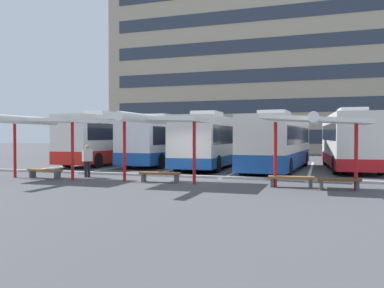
% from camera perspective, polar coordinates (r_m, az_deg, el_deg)
% --- Properties ---
extents(ground_plane, '(160.00, 160.00, 0.00)m').
position_cam_1_polar(ground_plane, '(19.18, -2.32, -5.05)').
color(ground_plane, '#47474C').
extents(terminal_building, '(41.65, 13.79, 24.80)m').
position_cam_1_polar(terminal_building, '(55.52, 11.19, 10.40)').
color(terminal_building, tan).
rests_on(terminal_building, ground).
extents(coach_bus_0, '(2.76, 10.79, 3.82)m').
position_cam_1_polar(coach_bus_0, '(30.01, -11.57, 0.56)').
color(coach_bus_0, silver).
rests_on(coach_bus_0, ground).
extents(coach_bus_1, '(3.20, 10.99, 3.59)m').
position_cam_1_polar(coach_bus_1, '(28.80, -3.38, 0.32)').
color(coach_bus_1, silver).
rests_on(coach_bus_1, ground).
extents(coach_bus_2, '(2.69, 10.08, 3.61)m').
position_cam_1_polar(coach_bus_2, '(25.86, 2.97, 0.31)').
color(coach_bus_2, silver).
rests_on(coach_bus_2, ground).
extents(coach_bus_3, '(3.33, 11.12, 3.52)m').
position_cam_1_polar(coach_bus_3, '(24.40, 12.36, 0.04)').
color(coach_bus_3, silver).
rests_on(coach_bus_3, ground).
extents(coach_bus_4, '(3.14, 10.43, 3.71)m').
position_cam_1_polar(coach_bus_4, '(26.34, 21.75, 0.36)').
color(coach_bus_4, silver).
rests_on(coach_bus_4, ground).
extents(lane_stripe_0, '(0.16, 14.00, 0.01)m').
position_cam_1_polar(lane_stripe_0, '(30.53, -15.39, -2.78)').
color(lane_stripe_0, white).
rests_on(lane_stripe_0, ground).
extents(lane_stripe_1, '(0.16, 14.00, 0.01)m').
position_cam_1_polar(lane_stripe_1, '(28.49, -8.55, -3.03)').
color(lane_stripe_1, white).
rests_on(lane_stripe_1, ground).
extents(lane_stripe_2, '(0.16, 14.00, 0.01)m').
position_cam_1_polar(lane_stripe_2, '(26.92, -0.78, -3.26)').
color(lane_stripe_2, white).
rests_on(lane_stripe_2, ground).
extents(lane_stripe_3, '(0.16, 14.00, 0.01)m').
position_cam_1_polar(lane_stripe_3, '(25.89, 7.77, -3.44)').
color(lane_stripe_3, white).
rests_on(lane_stripe_3, ground).
extents(lane_stripe_4, '(0.16, 14.00, 0.01)m').
position_cam_1_polar(lane_stripe_4, '(25.49, 16.82, -3.56)').
color(lane_stripe_4, white).
rests_on(lane_stripe_4, ground).
extents(lane_stripe_5, '(0.16, 14.00, 0.01)m').
position_cam_1_polar(lane_stripe_5, '(25.72, 25.92, -3.58)').
color(lane_stripe_5, white).
rests_on(lane_stripe_5, ground).
extents(waiting_shelter_0, '(4.36, 4.75, 2.98)m').
position_cam_1_polar(waiting_shelter_0, '(20.21, -21.27, 3.04)').
color(waiting_shelter_0, red).
rests_on(waiting_shelter_0, ground).
extents(bench_0, '(1.97, 0.67, 0.45)m').
position_cam_1_polar(bench_0, '(20.58, -20.53, -3.75)').
color(bench_0, brown).
rests_on(bench_0, ground).
extents(waiting_shelter_1, '(4.36, 5.25, 2.97)m').
position_cam_1_polar(waiting_shelter_1, '(17.28, -5.27, 3.45)').
color(waiting_shelter_1, red).
rests_on(waiting_shelter_1, ground).
extents(bench_1, '(1.89, 0.49, 0.45)m').
position_cam_1_polar(bench_1, '(17.78, -4.66, -4.44)').
color(bench_1, brown).
rests_on(bench_1, ground).
extents(waiting_shelter_2, '(4.03, 4.35, 2.92)m').
position_cam_1_polar(waiting_shelter_2, '(15.95, 17.32, 3.16)').
color(waiting_shelter_2, red).
rests_on(waiting_shelter_2, ground).
extents(bench_2, '(1.85, 0.62, 0.45)m').
position_cam_1_polar(bench_2, '(16.44, 14.14, -4.93)').
color(bench_2, brown).
rests_on(bench_2, ground).
extents(bench_3, '(1.64, 0.61, 0.45)m').
position_cam_1_polar(bench_3, '(16.20, 20.48, -5.08)').
color(bench_3, brown).
rests_on(bench_3, ground).
extents(platform_kerb, '(44.00, 0.24, 0.12)m').
position_cam_1_polar(platform_kerb, '(19.94, -1.49, -4.64)').
color(platform_kerb, '#ADADA8').
rests_on(platform_kerb, ground).
extents(waiting_passenger_0, '(0.44, 0.52, 1.63)m').
position_cam_1_polar(waiting_passenger_0, '(20.51, -14.91, -2.06)').
color(waiting_passenger_0, black).
rests_on(waiting_passenger_0, ground).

